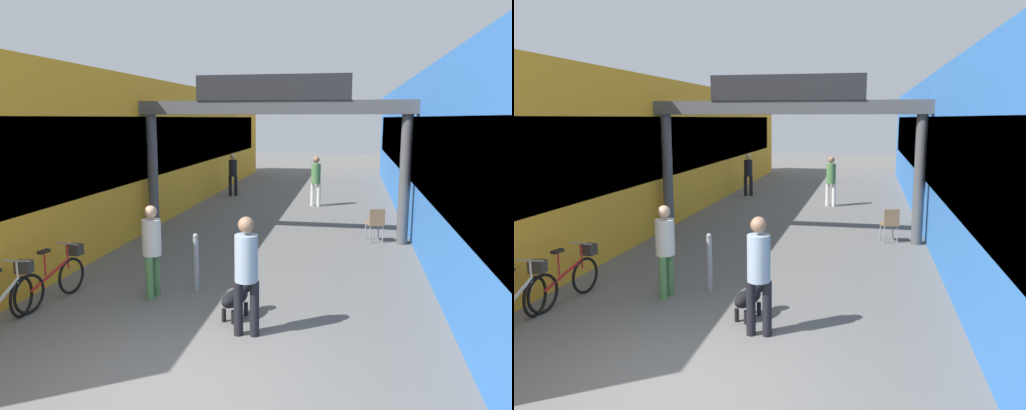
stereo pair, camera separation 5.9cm
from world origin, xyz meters
The scene contains 13 objects.
ground_plane centered at (0.00, 0.00, 0.00)m, with size 80.00×80.00×0.00m, color #605E5B.
storefront_left centered at (-5.09, 11.00, 2.14)m, with size 3.00×26.00×4.28m.
storefront_right centered at (5.09, 11.00, 2.14)m, with size 3.00×26.00×4.28m.
arcade_sign_gateway centered at (0.00, 7.72, 3.02)m, with size 7.40×0.47×4.26m.
pedestrian_with_dog centered at (0.58, 1.66, 1.04)m, with size 0.39×0.37×1.80m.
pedestrian_companion centered at (-1.40, 2.92, 0.95)m, with size 0.37×0.39×1.67m.
pedestrian_carrying_crate centered at (0.77, 12.87, 1.05)m, with size 0.40×0.40×1.82m.
pedestrian_elderly_walking centered at (-2.76, 14.72, 1.00)m, with size 0.39×0.36×1.74m.
dog_on_leash centered at (0.29, 2.30, 0.34)m, with size 0.48×0.79×0.55m.
bicycle_silver_nearest centered at (-3.09, 1.26, 0.44)m, with size 0.46×1.69×0.98m.
bicycle_red_second centered at (-3.00, 2.42, 0.44)m, with size 0.46×1.68×0.98m.
bollard_post_metal centered at (-0.74, 3.37, 0.56)m, with size 0.10×0.10×1.10m.
cafe_chair_wood_nearer centered at (2.68, 7.78, 0.54)m, with size 0.50×0.50×0.89m.
Camera 1 is at (2.04, -5.14, 3.19)m, focal length 35.00 mm.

